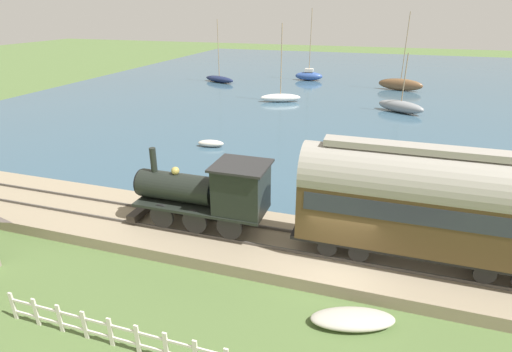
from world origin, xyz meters
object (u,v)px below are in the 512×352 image
Objects in this scene: sailboat_brown at (400,84)px; rowboat_far_out at (332,160)px; steam_locomotive at (210,190)px; passenger_coach at (427,201)px; rowboat_off_pier at (211,143)px; sailboat_blue at (309,75)px; beached_dinghy at (353,319)px; sailboat_gray at (401,106)px; sailboat_navy at (219,79)px; sailboat_white at (280,97)px.

rowboat_far_out is at bearing -177.43° from sailboat_brown.
passenger_coach reaches higher than steam_locomotive.
steam_locomotive is 0.66× the size of passenger_coach.
rowboat_off_pier is (0.59, 9.13, 0.06)m from rowboat_far_out.
sailboat_blue is 47.70m from beached_dinghy.
sailboat_gray is at bearing -168.43° from sailboat_brown.
sailboat_blue reaches higher than passenger_coach.
passenger_coach is 1.18× the size of sailboat_navy.
sailboat_white is at bearing -14.04° from rowboat_off_pier.
sailboat_white is at bearing 8.28° from steam_locomotive.
sailboat_gray is at bearing -17.16° from steam_locomotive.
steam_locomotive is at bearing 90.00° from passenger_coach.
rowboat_far_out is 9.14m from rowboat_off_pier.
sailboat_navy reaches higher than steam_locomotive.
sailboat_white is (-14.72, 0.37, -0.19)m from sailboat_blue.
sailboat_blue is 1.04× the size of sailboat_brown.
sailboat_gray is (27.31, 0.19, -2.61)m from passenger_coach.
beached_dinghy is at bearing 149.37° from passenger_coach.
sailboat_brown reaches higher than sailboat_gray.
sailboat_blue is at bearing -42.35° from sailboat_navy.
sailboat_navy is (10.40, 23.71, -0.12)m from sailboat_gray.
sailboat_white is at bearing 142.73° from sailboat_brown.
sailboat_brown is at bearing -110.40° from sailboat_blue.
sailboat_navy is (37.70, 15.28, -1.93)m from steam_locomotive.
sailboat_navy is 2.73× the size of beached_dinghy.
steam_locomotive is at bearing -135.29° from sailboat_navy.
sailboat_brown is 4.46× the size of rowboat_far_out.
passenger_coach is at bearing -167.01° from sailboat_blue.
sailboat_brown reaches higher than rowboat_far_out.
sailboat_blue is 12.72m from sailboat_navy.
sailboat_gray is at bearing -114.68° from sailboat_white.
sailboat_gray reaches higher than steam_locomotive.
beached_dinghy is (-14.77, -2.68, 0.02)m from rowboat_far_out.
sailboat_gray is at bearing -91.03° from sailboat_navy.
passenger_coach is 4.69× the size of rowboat_off_pier.
rowboat_far_out is 0.69× the size of beached_dinghy.
sailboat_blue reaches higher than sailboat_brown.
sailboat_white reaches higher than sailboat_gray.
beached_dinghy is at bearing -170.62° from sailboat_brown.
sailboat_brown is (-3.84, -12.29, 0.07)m from sailboat_blue.
sailboat_brown reaches higher than sailboat_white.
sailboat_brown is (39.24, 0.09, -2.44)m from passenger_coach.
sailboat_blue is 4.63× the size of rowboat_off_pier.
rowboat_off_pier is (-27.37, 13.79, -0.51)m from sailboat_brown.
beached_dinghy reaches higher than rowboat_far_out.
sailboat_navy is at bearing 30.12° from sailboat_white.
beached_dinghy is at bearing -129.44° from sailboat_navy.
sailboat_blue is 4.62× the size of rowboat_far_out.
passenger_coach is at bearing -30.63° from beached_dinghy.
passenger_coach is 4.68× the size of rowboat_far_out.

